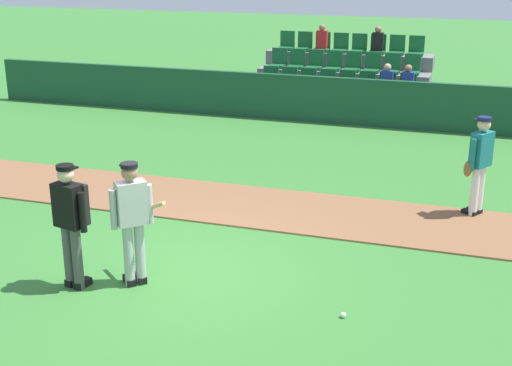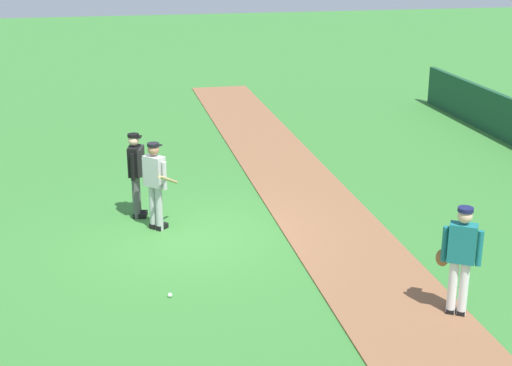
# 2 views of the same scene
# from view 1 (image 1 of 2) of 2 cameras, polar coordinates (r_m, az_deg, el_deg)

# --- Properties ---
(ground_plane) EXTENTS (80.00, 80.00, 0.00)m
(ground_plane) POSITION_cam_1_polar(r_m,az_deg,el_deg) (10.20, -5.84, -7.23)
(ground_plane) COLOR #387A33
(infield_dirt_path) EXTENTS (28.00, 2.03, 0.03)m
(infield_dirt_path) POSITION_cam_1_polar(r_m,az_deg,el_deg) (12.62, -0.69, -1.84)
(infield_dirt_path) COLOR brown
(infield_dirt_path) RESTS_ON ground
(dugout_fence) EXTENTS (20.00, 0.16, 1.23)m
(dugout_fence) POSITION_cam_1_polar(r_m,az_deg,el_deg) (18.66, 5.92, 6.74)
(dugout_fence) COLOR #19472D
(dugout_fence) RESTS_ON ground
(stadium_bleachers) EXTENTS (5.00, 2.95, 2.30)m
(stadium_bleachers) POSITION_cam_1_polar(r_m,az_deg,el_deg) (20.46, 7.10, 7.76)
(stadium_bleachers) COLOR slate
(stadium_bleachers) RESTS_ON ground
(batter_grey_jersey) EXTENTS (0.73, 0.68, 1.76)m
(batter_grey_jersey) POSITION_cam_1_polar(r_m,az_deg,el_deg) (9.56, -10.03, -2.92)
(batter_grey_jersey) COLOR #B2B2B2
(batter_grey_jersey) RESTS_ON ground
(umpire_home_plate) EXTENTS (0.58, 0.37, 1.76)m
(umpire_home_plate) POSITION_cam_1_polar(r_m,az_deg,el_deg) (9.65, -14.88, -2.85)
(umpire_home_plate) COLOR #4C4C4C
(umpire_home_plate) RESTS_ON ground
(runner_teal_jersey) EXTENTS (0.48, 0.58, 1.76)m
(runner_teal_jersey) POSITION_cam_1_polar(r_m,az_deg,el_deg) (12.47, 17.75, 1.58)
(runner_teal_jersey) COLOR white
(runner_teal_jersey) RESTS_ON ground
(baseball) EXTENTS (0.07, 0.07, 0.07)m
(baseball) POSITION_cam_1_polar(r_m,az_deg,el_deg) (9.03, 7.13, -10.64)
(baseball) COLOR white
(baseball) RESTS_ON ground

